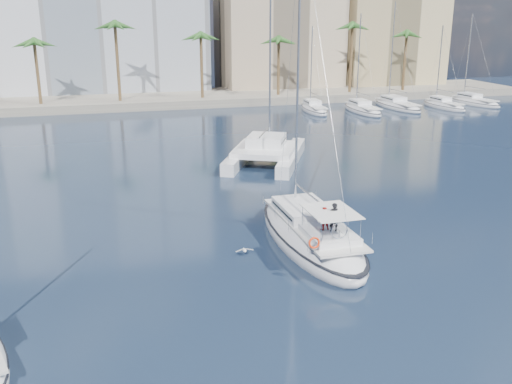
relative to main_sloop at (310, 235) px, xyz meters
name	(u,v)px	position (x,y,z in m)	size (l,w,h in m)	color
ground	(285,261)	(-2.25, -1.96, -0.57)	(160.00, 160.00, 0.00)	black
quay	(159,99)	(-2.25, 59.04, 0.03)	(120.00, 14.00, 1.20)	gray
building_modern	(72,9)	(-14.25, 71.04, 13.43)	(42.00, 16.00, 28.00)	silver
building_beige	(278,33)	(19.75, 68.04, 9.43)	(20.00, 14.00, 20.00)	tan
building_tan_right	(387,38)	(39.75, 66.04, 8.43)	(18.00, 12.00, 18.00)	tan
palm_centre	(159,35)	(-2.25, 55.04, 9.71)	(3.60, 3.60, 12.30)	brown
palm_right	(376,33)	(31.75, 55.04, 9.71)	(3.60, 3.60, 12.30)	brown
main_sloop	(310,235)	(0.00, 0.00, 0.00)	(4.28, 13.18, 19.51)	white
catamaran	(266,150)	(3.11, 19.66, 0.57)	(10.55, 13.19, 17.23)	white
seagull	(244,250)	(-4.22, -0.56, -0.27)	(1.06, 0.45, 0.20)	silver
moored_yacht_a	(314,112)	(17.75, 45.04, -0.57)	(2.72, 9.35, 11.90)	white
moored_yacht_b	(362,112)	(24.25, 43.04, -0.57)	(3.14, 10.78, 13.72)	white
moored_yacht_c	(397,108)	(30.75, 45.04, -0.57)	(3.55, 12.21, 15.54)	white
moored_yacht_d	(444,108)	(37.25, 43.04, -0.57)	(2.72, 9.35, 11.90)	white
moored_yacht_e	(473,104)	(43.75, 45.04, -0.57)	(3.14, 10.78, 13.72)	white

